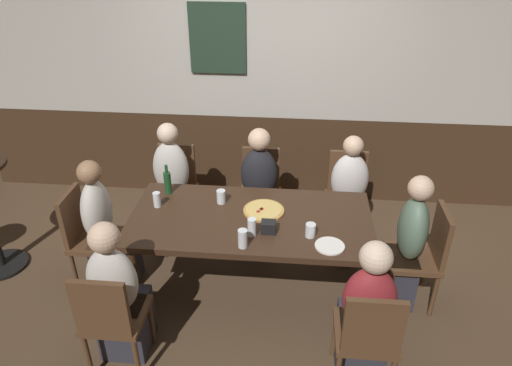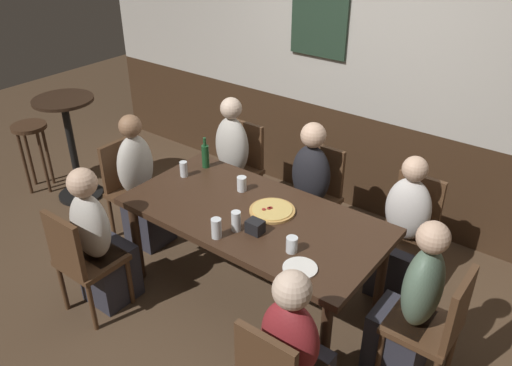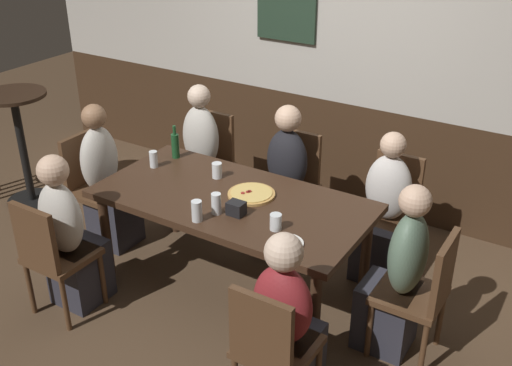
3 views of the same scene
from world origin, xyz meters
The scene contains 27 objects.
ground_plane centered at (0.00, 0.00, 0.00)m, with size 12.00×12.00×0.00m, color #4C3826.
wall_back centered at (0.00, 1.65, 1.30)m, with size 6.40×0.13×2.60m.
dining_table centered at (0.00, 0.00, 0.67)m, with size 1.90×0.94×0.74m.
chair_head_east centered at (1.36, 0.00, 0.50)m, with size 0.40×0.40×0.88m.
chair_right_near centered at (0.83, -0.89, 0.50)m, with size 0.40×0.40×0.88m.
chair_right_far centered at (0.83, 0.89, 0.50)m, with size 0.40×0.40×0.88m.
chair_head_west centered at (-1.36, 0.00, 0.50)m, with size 0.40×0.40×0.88m.
chair_left_near centered at (-0.83, -0.89, 0.50)m, with size 0.40×0.40×0.88m.
chair_left_far centered at (-0.83, 0.89, 0.50)m, with size 0.40×0.40×0.88m.
chair_mid_far centered at (0.00, 0.89, 0.50)m, with size 0.40×0.40×0.88m.
person_head_east centered at (1.20, 0.00, 0.49)m, with size 0.37×0.34×1.17m.
person_right_near centered at (0.83, -0.72, 0.47)m, with size 0.34×0.37×1.12m.
person_right_far centered at (0.83, 0.72, 0.47)m, with size 0.34×0.37×1.13m.
person_head_west centered at (-1.20, 0.00, 0.49)m, with size 0.37×0.34×1.17m.
person_left_near centered at (-0.83, -0.73, 0.49)m, with size 0.34×0.37×1.15m.
person_left_far centered at (-0.83, 0.73, 0.50)m, with size 0.34×0.37×1.19m.
person_mid_far centered at (0.00, 0.73, 0.50)m, with size 0.34×0.37×1.17m.
pizza centered at (0.10, 0.09, 0.75)m, with size 0.33×0.33×0.03m.
beer_glass_tall centered at (0.46, -0.21, 0.79)m, with size 0.07×0.07×0.11m.
pint_glass_pale centered at (-0.77, 0.09, 0.80)m, with size 0.06×0.06×0.13m.
beer_glass_half centered at (0.04, -0.24, 0.80)m, with size 0.07×0.07×0.14m.
tumbler_water centered at (-0.02, -0.38, 0.81)m, with size 0.07×0.07×0.14m.
pint_glass_stout centered at (-0.26, 0.20, 0.79)m, with size 0.07×0.07×0.11m.
beer_bottle_green centered at (-0.74, 0.32, 0.84)m, with size 0.06×0.06×0.26m.
plate_white_large centered at (0.60, -0.32, 0.75)m, with size 0.21×0.21×0.01m, color white.
condiment_caddy centered at (0.15, -0.18, 0.79)m, with size 0.11×0.09×0.09m, color black.
side_bar_table centered at (-2.30, 0.09, 0.62)m, with size 0.56×0.56×1.05m.
Camera 3 is at (2.07, -3.04, 2.72)m, focal length 42.86 mm.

